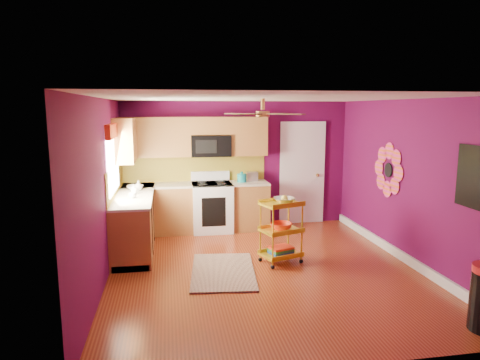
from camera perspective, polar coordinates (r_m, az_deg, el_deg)
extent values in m
plane|color=maroon|center=(6.50, 3.26, -11.78)|extent=(5.00, 5.00, 0.00)
cube|color=#56093F|center=(8.58, -0.39, 2.09)|extent=(4.50, 0.04, 2.50)
cube|color=#56093F|center=(3.83, 11.89, -7.51)|extent=(4.50, 0.04, 2.50)
cube|color=#56093F|center=(6.06, -17.83, -1.47)|extent=(0.04, 5.00, 2.50)
cube|color=#56093F|center=(7.01, 21.61, -0.26)|extent=(0.04, 5.00, 2.50)
cube|color=silver|center=(6.06, 3.49, 10.84)|extent=(4.50, 5.00, 0.04)
cube|color=white|center=(7.27, 20.83, -9.47)|extent=(0.05, 4.90, 0.14)
cube|color=brown|center=(7.51, -13.82, -5.48)|extent=(0.60, 2.30, 0.90)
cube|color=brown|center=(8.33, -5.83, -3.77)|extent=(2.80, 0.60, 0.90)
cube|color=beige|center=(7.41, -13.96, -1.96)|extent=(0.63, 2.30, 0.04)
cube|color=beige|center=(8.24, -5.89, -0.59)|extent=(2.80, 0.63, 0.04)
cube|color=black|center=(7.63, -13.70, -8.38)|extent=(0.54, 2.30, 0.10)
cube|color=black|center=(8.43, -5.79, -6.42)|extent=(2.80, 0.54, 0.10)
cube|color=white|center=(8.33, -3.76, -3.69)|extent=(0.76, 0.66, 0.92)
cube|color=black|center=(8.23, -3.79, -0.53)|extent=(0.76, 0.62, 0.03)
cube|color=white|center=(8.49, -4.00, 0.56)|extent=(0.76, 0.06, 0.18)
cube|color=black|center=(8.01, -3.51, -4.28)|extent=(0.45, 0.02, 0.55)
cube|color=brown|center=(8.25, -11.22, 5.63)|extent=(1.32, 0.33, 0.75)
cube|color=brown|center=(8.39, 1.08, 5.87)|extent=(0.72, 0.33, 0.75)
cube|color=brown|center=(8.28, -3.99, 7.22)|extent=(0.76, 0.33, 0.34)
cube|color=brown|center=(7.80, -14.96, 5.27)|extent=(0.33, 1.30, 0.75)
cube|color=black|center=(8.27, -3.94, 4.58)|extent=(0.76, 0.38, 0.40)
cube|color=olive|center=(8.48, -6.05, 1.58)|extent=(2.80, 0.01, 0.51)
cube|color=olive|center=(7.39, -16.29, 0.07)|extent=(0.01, 2.30, 0.51)
cube|color=white|center=(7.05, -16.62, 2.53)|extent=(0.03, 1.20, 1.00)
cube|color=red|center=(7.00, -16.55, 6.36)|extent=(0.08, 1.35, 0.22)
cube|color=white|center=(8.90, 8.25, 0.80)|extent=(0.85, 0.04, 2.05)
cube|color=white|center=(8.88, 8.29, 0.78)|extent=(0.95, 0.02, 2.15)
sphere|color=#BF8C3F|center=(8.96, 10.30, 0.64)|extent=(0.07, 0.07, 0.07)
cylinder|color=black|center=(7.50, 19.16, 1.26)|extent=(0.01, 0.24, 0.24)
cube|color=teal|center=(5.82, 28.72, 0.36)|extent=(0.03, 0.52, 0.72)
cube|color=black|center=(5.81, 28.61, 0.36)|extent=(0.01, 0.56, 0.76)
cylinder|color=#BF8C3F|center=(6.25, 3.06, 10.07)|extent=(0.06, 0.06, 0.16)
cylinder|color=#BF8C3F|center=(6.25, 3.05, 8.79)|extent=(0.20, 0.20, 0.08)
cube|color=#4C2D19|center=(6.57, 4.84, 8.80)|extent=(0.47, 0.47, 0.01)
cube|color=#4C2D19|center=(6.46, 0.16, 8.82)|extent=(0.47, 0.47, 0.01)
cube|color=#4C2D19|center=(5.93, 1.06, 8.76)|extent=(0.47, 0.47, 0.01)
cube|color=#4C2D19|center=(6.05, 6.13, 8.73)|extent=(0.47, 0.47, 0.01)
cube|color=black|center=(6.38, -2.26, -12.06)|extent=(1.05, 1.56, 0.02)
cylinder|color=gold|center=(6.35, 4.42, -7.58)|extent=(0.03, 0.03, 0.90)
cylinder|color=gold|center=(6.63, 8.25, -6.90)|extent=(0.03, 0.03, 0.90)
cylinder|color=gold|center=(6.64, 2.74, -6.78)|extent=(0.03, 0.03, 0.90)
cylinder|color=gold|center=(6.92, 6.47, -6.18)|extent=(0.03, 0.03, 0.90)
sphere|color=black|center=(6.50, 4.37, -11.48)|extent=(0.06, 0.06, 0.06)
sphere|color=black|center=(6.78, 8.16, -10.66)|extent=(0.06, 0.06, 0.06)
sphere|color=black|center=(6.79, 2.71, -10.54)|extent=(0.06, 0.06, 0.06)
sphere|color=black|center=(7.05, 6.40, -9.80)|extent=(0.06, 0.06, 0.06)
cube|color=gold|center=(6.52, 5.55, -3.22)|extent=(0.69, 0.59, 0.03)
cube|color=gold|center=(6.63, 5.50, -6.72)|extent=(0.69, 0.59, 0.03)
cube|color=gold|center=(6.74, 5.44, -9.84)|extent=(0.69, 0.59, 0.03)
imported|color=beige|center=(6.54, 5.95, -2.69)|extent=(0.41, 0.41, 0.08)
sphere|color=yellow|center=(6.53, 5.95, -2.48)|extent=(0.11, 0.11, 0.11)
imported|color=red|center=(6.61, 5.50, -6.15)|extent=(0.42, 0.42, 0.10)
cube|color=navy|center=(6.73, 5.45, -9.54)|extent=(0.40, 0.35, 0.04)
cube|color=#267233|center=(6.72, 5.45, -9.22)|extent=(0.40, 0.35, 0.04)
cube|color=red|center=(6.71, 5.46, -8.94)|extent=(0.40, 0.35, 0.03)
cylinder|color=#128387|center=(8.34, 0.25, 0.28)|extent=(0.18, 0.18, 0.16)
sphere|color=#128387|center=(8.32, 0.25, 0.96)|extent=(0.06, 0.06, 0.06)
cube|color=beige|center=(8.47, 1.60, 0.49)|extent=(0.22, 0.15, 0.18)
imported|color=#EA3F72|center=(7.37, -13.99, -1.19)|extent=(0.08, 0.08, 0.17)
imported|color=white|center=(7.70, -13.38, -0.70)|extent=(0.14, 0.14, 0.17)
imported|color=white|center=(7.79, -13.81, -0.99)|extent=(0.29, 0.29, 0.07)
imported|color=white|center=(7.05, -14.14, -2.01)|extent=(0.11, 0.11, 0.09)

